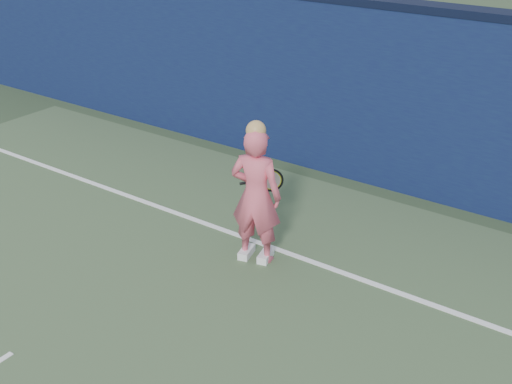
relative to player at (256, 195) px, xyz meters
The scene contains 3 objects.
backstop_wall 2.96m from the player, 108.13° to the left, with size 24.00×0.40×2.50m, color #0E133D.
player is the anchor object (origin of this frame).
racket 0.45m from the player, 104.94° to the left, with size 0.53×0.23×0.29m.
Camera 1 is at (4.61, -1.56, 4.04)m, focal length 45.00 mm.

